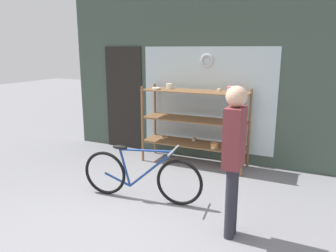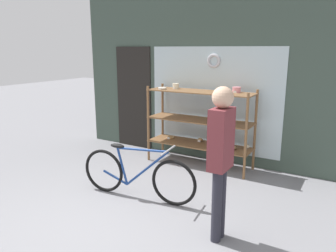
{
  "view_description": "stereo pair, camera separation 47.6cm",
  "coord_description": "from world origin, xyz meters",
  "views": [
    {
      "loc": [
        2.09,
        -2.84,
        2.06
      ],
      "look_at": [
        0.06,
        1.54,
        0.92
      ],
      "focal_mm": 35.0,
      "sensor_mm": 36.0,
      "label": 1
    },
    {
      "loc": [
        2.51,
        -2.61,
        2.06
      ],
      "look_at": [
        0.06,
        1.54,
        0.92
      ],
      "focal_mm": 35.0,
      "sensor_mm": 36.0,
      "label": 2
    }
  ],
  "objects": [
    {
      "name": "ground_plane",
      "position": [
        0.0,
        0.0,
        0.0
      ],
      "size": [
        30.0,
        30.0,
        0.0
      ],
      "primitive_type": "plane",
      "color": "gray"
    },
    {
      "name": "storefront_facade",
      "position": [
        -0.04,
        2.95,
        1.7
      ],
      "size": [
        5.41,
        0.13,
        3.49
      ],
      "color": "#3D4C42",
      "rests_on": "ground_plane"
    },
    {
      "name": "display_case",
      "position": [
        0.13,
        2.55,
        0.83
      ],
      "size": [
        1.89,
        0.55,
        1.44
      ],
      "color": "brown",
      "rests_on": "ground_plane"
    },
    {
      "name": "bicycle",
      "position": [
        -0.05,
        0.85,
        0.35
      ],
      "size": [
        1.75,
        0.46,
        0.77
      ],
      "rotation": [
        0.0,
        0.0,
        0.12
      ],
      "color": "black",
      "rests_on": "ground_plane"
    },
    {
      "name": "pedestrian",
      "position": [
        1.32,
        0.48,
        1.0
      ],
      "size": [
        0.22,
        0.32,
        1.7
      ],
      "rotation": [
        0.0,
        0.0,
        -1.59
      ],
      "color": "#282833",
      "rests_on": "ground_plane"
    }
  ]
}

